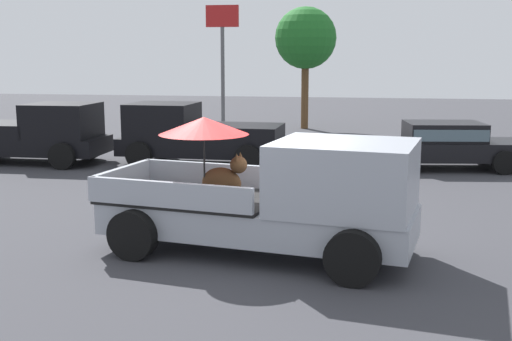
{
  "coord_description": "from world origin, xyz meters",
  "views": [
    {
      "loc": [
        1.73,
        -9.94,
        3.19
      ],
      "look_at": [
        -0.29,
        1.48,
        1.1
      ],
      "focal_mm": 44.89,
      "sensor_mm": 36.0,
      "label": 1
    }
  ],
  "objects_px": {
    "pickup_truck_far": "(32,134)",
    "pickup_truck_red": "(195,135)",
    "motel_sign": "(222,43)",
    "parked_sedan_near": "(445,143)",
    "pickup_truck_main": "(283,196)"
  },
  "relations": [
    {
      "from": "pickup_truck_far",
      "to": "pickup_truck_red",
      "type": "bearing_deg",
      "value": 6.07
    },
    {
      "from": "pickup_truck_red",
      "to": "motel_sign",
      "type": "relative_size",
      "value": 0.92
    },
    {
      "from": "parked_sedan_near",
      "to": "pickup_truck_red",
      "type": "bearing_deg",
      "value": 175.83
    },
    {
      "from": "motel_sign",
      "to": "parked_sedan_near",
      "type": "bearing_deg",
      "value": -44.41
    },
    {
      "from": "pickup_truck_main",
      "to": "motel_sign",
      "type": "xyz_separation_m",
      "value": [
        -4.89,
        17.02,
        2.72
      ]
    },
    {
      "from": "parked_sedan_near",
      "to": "motel_sign",
      "type": "bearing_deg",
      "value": 127.52
    },
    {
      "from": "pickup_truck_red",
      "to": "parked_sedan_near",
      "type": "bearing_deg",
      "value": -174.37
    },
    {
      "from": "pickup_truck_red",
      "to": "parked_sedan_near",
      "type": "distance_m",
      "value": 7.24
    },
    {
      "from": "pickup_truck_red",
      "to": "pickup_truck_far",
      "type": "relative_size",
      "value": 1.0
    },
    {
      "from": "pickup_truck_main",
      "to": "pickup_truck_far",
      "type": "distance_m",
      "value": 11.59
    },
    {
      "from": "pickup_truck_red",
      "to": "pickup_truck_far",
      "type": "xyz_separation_m",
      "value": [
        -4.88,
        -0.6,
        0.0
      ]
    },
    {
      "from": "parked_sedan_near",
      "to": "motel_sign",
      "type": "distance_m",
      "value": 12.07
    },
    {
      "from": "pickup_truck_main",
      "to": "parked_sedan_near",
      "type": "relative_size",
      "value": 1.17
    },
    {
      "from": "parked_sedan_near",
      "to": "motel_sign",
      "type": "height_order",
      "value": "motel_sign"
    },
    {
      "from": "pickup_truck_main",
      "to": "motel_sign",
      "type": "distance_m",
      "value": 17.91
    }
  ]
}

